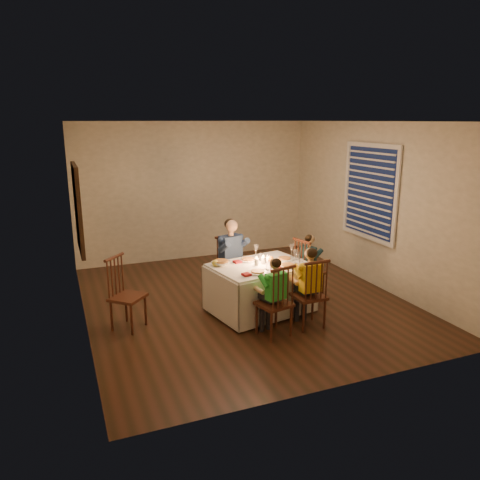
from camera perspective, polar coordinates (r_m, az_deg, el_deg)
name	(u,v)px	position (r m, az deg, el deg)	size (l,w,h in m)	color
ground	(244,301)	(7.04, 0.50, -7.42)	(5.00, 5.00, 0.00)	black
wall_left	(78,229)	(6.19, -19.14, 1.31)	(0.02, 5.00, 2.60)	beige
wall_right	(375,205)	(7.79, 16.08, 4.11)	(0.02, 5.00, 2.60)	beige
wall_back	(195,191)	(8.99, -5.56, 5.93)	(4.50, 0.02, 2.60)	beige
ceiling	(244,121)	(6.53, 0.55, 14.26)	(5.00, 5.00, 0.00)	white
dining_table	(260,278)	(6.51, 2.48, -4.68)	(1.48, 1.19, 0.66)	silver
chair_adult	(232,296)	(7.22, -0.99, -6.86)	(0.38, 0.37, 0.94)	#371A0F
chair_near_left	(273,335)	(6.01, 4.10, -11.45)	(0.38, 0.37, 0.94)	#371A0F
chair_near_right	(308,326)	(6.30, 8.24, -10.32)	(0.38, 0.37, 0.94)	#371A0F
chair_end	(308,298)	(7.23, 8.30, -6.98)	(0.38, 0.37, 0.94)	#371A0F
chair_extra	(130,328)	(6.35, -13.30, -10.36)	(0.39, 0.37, 0.96)	#371A0F
adult	(232,296)	(7.22, -0.99, -6.86)	(0.43, 0.39, 1.20)	navy
child_green	(273,335)	(6.01, 4.10, -11.45)	(0.32, 0.29, 1.01)	green
child_yellow	(308,326)	(6.30, 8.24, -10.32)	(0.35, 0.32, 1.07)	gold
child_teal	(308,298)	(7.23, 8.30, -6.98)	(0.31, 0.28, 0.99)	#17333A
setting_adult	(248,260)	(6.61, 0.99, -2.47)	(0.26, 0.26, 0.02)	white
setting_green	(258,272)	(6.09, 2.20, -3.97)	(0.26, 0.26, 0.02)	white
setting_yellow	(288,266)	(6.39, 5.83, -3.16)	(0.26, 0.26, 0.02)	white
setting_teal	(284,259)	(6.68, 5.42, -2.34)	(0.26, 0.26, 0.02)	white
candle_left	(256,262)	(6.39, 2.02, -2.69)	(0.06, 0.06, 0.10)	white
candle_right	(263,261)	(6.46, 2.87, -2.53)	(0.06, 0.06, 0.10)	white
squash	(215,263)	(6.37, -3.03, -2.82)	(0.09, 0.09, 0.09)	yellow
orange_fruit	(271,259)	(6.59, 3.76, -2.29)	(0.08, 0.08, 0.08)	orange
serving_bowl	(221,263)	(6.41, -2.32, -2.84)	(0.24, 0.24, 0.06)	white
wall_mirror	(78,209)	(6.45, -19.14, 3.63)	(0.06, 0.95, 1.15)	black
window_blinds	(369,192)	(7.81, 15.48, 5.67)	(0.07, 1.34, 1.54)	#0D1737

